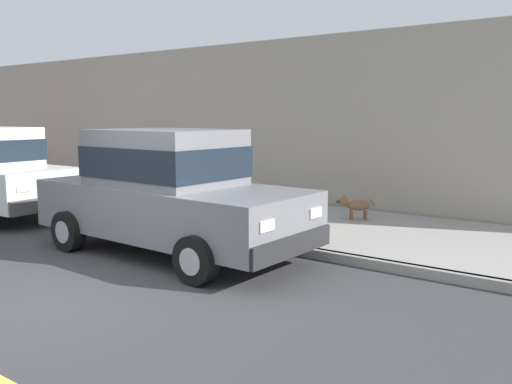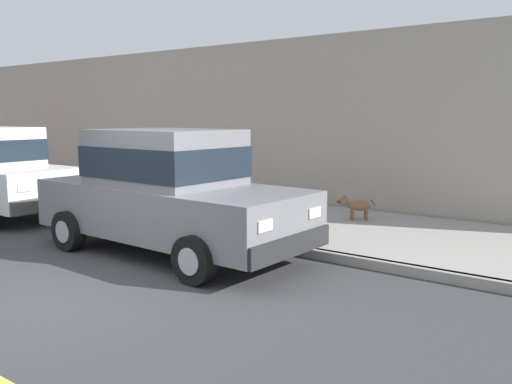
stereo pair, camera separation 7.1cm
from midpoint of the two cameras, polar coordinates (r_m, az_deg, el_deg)
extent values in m
plane|color=#38383A|center=(6.82, -18.75, -10.48)|extent=(80.00, 80.00, 0.00)
cube|color=gray|center=(8.94, -1.70, -5.16)|extent=(0.16, 64.00, 0.14)
cube|color=#99968E|center=(10.38, 4.43, -3.30)|extent=(3.60, 64.00, 0.14)
cube|color=slate|center=(8.36, -8.85, -1.78)|extent=(1.95, 4.56, 0.76)
cube|color=slate|center=(8.33, -9.44, 3.72)|extent=(1.65, 2.15, 0.84)
cube|color=#19232D|center=(8.34, -9.43, 3.29)|extent=(1.69, 2.19, 0.46)
cube|color=#252527|center=(6.99, 3.67, -5.67)|extent=(1.77, 0.26, 0.28)
cube|color=#252527|center=(10.10, -17.38, -1.73)|extent=(1.77, 0.26, 0.28)
cylinder|color=black|center=(8.19, 2.59, -4.61)|extent=(0.24, 0.65, 0.64)
cylinder|color=#9E9EA3|center=(8.19, 2.59, -4.61)|extent=(0.25, 0.36, 0.35)
cylinder|color=black|center=(6.85, -6.28, -7.21)|extent=(0.24, 0.65, 0.64)
cylinder|color=#9E9EA3|center=(6.85, -6.28, -7.21)|extent=(0.25, 0.36, 0.35)
cylinder|color=black|center=(10.04, -10.49, -2.36)|extent=(0.24, 0.65, 0.64)
cylinder|color=#9E9EA3|center=(10.04, -10.49, -2.36)|extent=(0.25, 0.36, 0.35)
cylinder|color=black|center=(8.98, -19.15, -3.92)|extent=(0.24, 0.65, 0.64)
cylinder|color=#9E9EA3|center=(8.98, -19.15, -3.92)|extent=(0.25, 0.36, 0.35)
cube|color=#EAEACC|center=(7.36, 6.35, -2.19)|extent=(0.28, 0.09, 0.14)
cube|color=#EAEACC|center=(6.45, 1.11, -3.60)|extent=(0.28, 0.09, 0.14)
cube|color=#505050|center=(11.03, -21.00, -1.08)|extent=(1.69, 0.25, 0.28)
cylinder|color=black|center=(12.07, -19.36, -0.92)|extent=(0.24, 0.65, 0.64)
cylinder|color=#9E9EA3|center=(12.07, -19.36, -0.92)|extent=(0.25, 0.36, 0.35)
cylinder|color=black|center=(13.97, -24.90, -0.03)|extent=(0.24, 0.65, 0.64)
cylinder|color=#9E9EA3|center=(13.97, -24.90, -0.03)|extent=(0.25, 0.36, 0.35)
cube|color=#EAEACC|center=(11.26, -18.77, 1.03)|extent=(0.28, 0.09, 0.14)
cube|color=#EAEACC|center=(10.67, -23.36, 0.41)|extent=(0.28, 0.09, 0.14)
ellipsoid|color=brown|center=(10.43, 11.14, -1.42)|extent=(0.42, 0.47, 0.20)
cylinder|color=brown|center=(10.38, 10.45, -2.52)|extent=(0.05, 0.05, 0.18)
cylinder|color=brown|center=(10.49, 10.32, -2.39)|extent=(0.05, 0.05, 0.18)
cylinder|color=brown|center=(10.43, 11.92, -2.50)|extent=(0.05, 0.05, 0.18)
cylinder|color=brown|center=(10.55, 11.77, -2.38)|extent=(0.05, 0.05, 0.18)
sphere|color=brown|center=(10.36, 9.59, -0.94)|extent=(0.17, 0.17, 0.17)
ellipsoid|color=#432C1C|center=(10.35, 9.09, -1.05)|extent=(0.12, 0.13, 0.06)
cone|color=brown|center=(10.30, 9.70, -0.52)|extent=(0.06, 0.06, 0.07)
cone|color=brown|center=(10.40, 9.60, -0.43)|extent=(0.06, 0.06, 0.07)
cylinder|color=brown|center=(10.48, 12.55, -1.09)|extent=(0.10, 0.12, 0.13)
cube|color=#9E9384|center=(14.41, -5.53, 7.36)|extent=(0.50, 20.00, 3.87)
camera|label=1|loc=(0.04, -89.78, 0.03)|focal=37.50mm
camera|label=2|loc=(0.04, 90.22, -0.03)|focal=37.50mm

